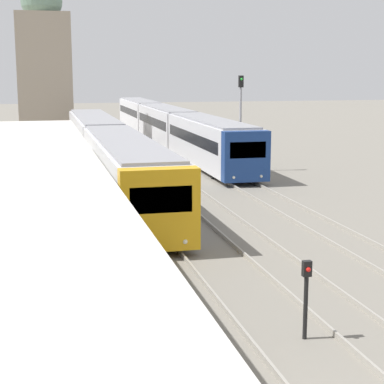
# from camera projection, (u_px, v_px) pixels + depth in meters

# --- Properties ---
(platform_canopy) EXTENTS (4.00, 27.20, 2.83)m
(platform_canopy) POSITION_uv_depth(u_px,v_px,m) (20.00, 165.00, 16.05)
(platform_canopy) COLOR beige
(platform_canopy) RESTS_ON station_platform
(person_on_platform) EXTENTS (0.40, 0.40, 1.66)m
(person_on_platform) POSITION_uv_depth(u_px,v_px,m) (101.00, 221.00, 17.59)
(person_on_platform) COLOR #2D2D33
(person_on_platform) RESTS_ON station_platform
(train_near) EXTENTS (2.62, 32.35, 3.09)m
(train_near) POSITION_uv_depth(u_px,v_px,m) (107.00, 150.00, 35.97)
(train_near) COLOR gold
(train_near) RESTS_ON ground_plane
(train_far) EXTENTS (2.56, 43.81, 3.08)m
(train_far) POSITION_uv_depth(u_px,v_px,m) (167.00, 123.00, 54.54)
(train_far) COLOR navy
(train_far) RESTS_ON ground_plane
(signal_post_near) EXTENTS (0.20, 0.21, 1.85)m
(signal_post_near) POSITION_uv_depth(u_px,v_px,m) (306.00, 291.00, 14.47)
(signal_post_near) COLOR black
(signal_post_near) RESTS_ON ground_plane
(signal_mast_far) EXTENTS (0.28, 0.29, 5.80)m
(signal_mast_far) POSITION_uv_depth(u_px,v_px,m) (241.00, 112.00, 38.90)
(signal_mast_far) COLOR gray
(signal_mast_far) RESTS_ON ground_plane
(distant_domed_building) EXTENTS (4.46, 4.46, 13.53)m
(distant_domed_building) POSITION_uv_depth(u_px,v_px,m) (44.00, 67.00, 54.38)
(distant_domed_building) COLOR gray
(distant_domed_building) RESTS_ON ground_plane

